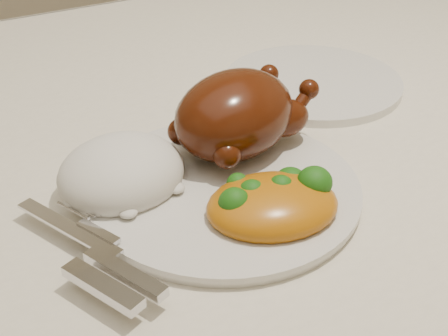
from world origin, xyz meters
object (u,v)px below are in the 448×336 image
side_plate (312,82)px  roast_chicken (237,113)px  dining_table (182,225)px  dinner_plate (224,190)px

side_plate → roast_chicken: 0.21m
dining_table → side_plate: size_ratio=6.99×
side_plate → roast_chicken: roast_chicken is taller
dining_table → dinner_plate: size_ratio=6.21×
dining_table → side_plate: 0.25m
dinner_plate → roast_chicken: roast_chicken is taller
dinner_plate → roast_chicken: bearing=49.3°
dining_table → dinner_plate: (0.00, -0.10, 0.11)m
dining_table → dinner_plate: 0.15m
side_plate → roast_chicken: (-0.18, -0.10, 0.05)m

